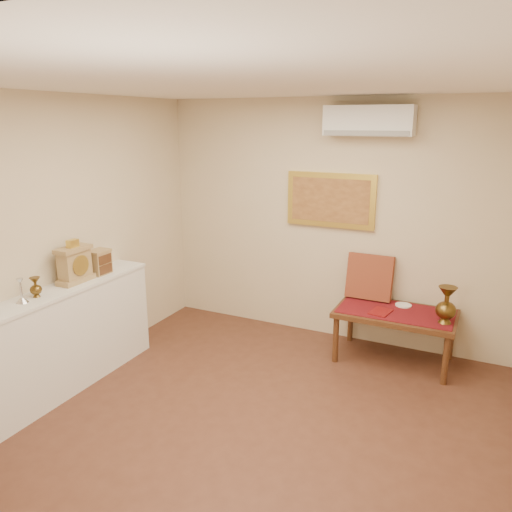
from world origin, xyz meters
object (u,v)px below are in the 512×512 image
Objects in this scene: wooden_chest at (100,262)px; low_table at (395,317)px; mantel_clock at (75,264)px; brass_urn_tall at (447,301)px; display_ledge at (65,339)px.

wooden_chest is 0.20× the size of low_table.
mantel_clock is 0.30m from wooden_chest.
brass_urn_tall is 1.08× the size of mantel_clock.
low_table is at bearing 27.18° from wooden_chest.
mantel_clock is at bearing -153.85° from brass_urn_tall.
display_ledge is at bearing -150.74° from brass_urn_tall.
brass_urn_tall is 0.37× the size of low_table.
mantel_clock reaches higher than wooden_chest.
low_table is (-0.48, 0.11, -0.30)m from brass_urn_tall.
mantel_clock reaches higher than brass_urn_tall.
display_ledge is at bearing -91.85° from wooden_chest.
mantel_clock is 0.34× the size of low_table.
mantel_clock is (-0.00, 0.22, 0.66)m from display_ledge.
display_ledge is at bearing -88.85° from mantel_clock.
display_ledge is (-3.16, -1.77, -0.29)m from brass_urn_tall.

